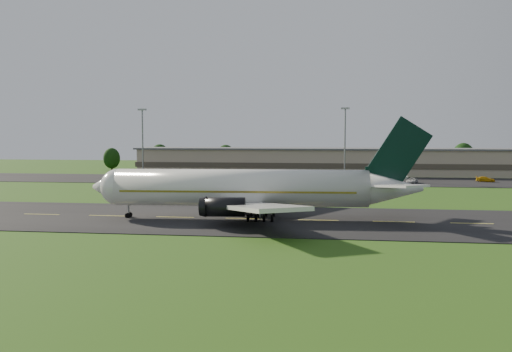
# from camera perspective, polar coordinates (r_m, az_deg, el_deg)

# --- Properties ---
(ground) EXTENTS (360.00, 360.00, 0.00)m
(ground) POSITION_cam_1_polar(r_m,az_deg,el_deg) (85.68, 6.23, -4.48)
(ground) COLOR #1C4310
(ground) RESTS_ON ground
(taxiway) EXTENTS (220.00, 30.00, 0.10)m
(taxiway) POSITION_cam_1_polar(r_m,az_deg,el_deg) (85.67, 6.24, -4.44)
(taxiway) COLOR black
(taxiway) RESTS_ON ground
(apron) EXTENTS (260.00, 30.00, 0.10)m
(apron) POSITION_cam_1_polar(r_m,az_deg,el_deg) (157.20, 7.06, -0.47)
(apron) COLOR black
(apron) RESTS_ON ground
(airliner) EXTENTS (51.30, 42.10, 15.57)m
(airliner) POSITION_cam_1_polar(r_m,az_deg,el_deg) (86.15, -0.90, -1.28)
(airliner) COLOR white
(airliner) RESTS_ON ground
(terminal) EXTENTS (145.00, 16.00, 8.40)m
(terminal) POSITION_cam_1_polar(r_m,az_deg,el_deg) (181.10, 9.22, 1.38)
(terminal) COLOR tan
(terminal) RESTS_ON ground
(light_mast_west) EXTENTS (2.40, 1.20, 20.35)m
(light_mast_west) POSITION_cam_1_polar(r_m,az_deg,el_deg) (174.41, -11.28, 4.12)
(light_mast_west) COLOR gray
(light_mast_west) RESTS_ON ground
(light_mast_centre) EXTENTS (2.40, 1.20, 20.35)m
(light_mast_centre) POSITION_cam_1_polar(r_m,az_deg,el_deg) (164.67, 8.89, 4.14)
(light_mast_centre) COLOR gray
(light_mast_centre) RESTS_ON ground
(tree_line) EXTENTS (198.76, 9.29, 9.97)m
(tree_line) POSITION_cam_1_polar(r_m,az_deg,el_deg) (192.34, 15.85, 1.70)
(tree_line) COLOR black
(tree_line) RESTS_ON ground
(service_vehicle_a) EXTENTS (2.44, 3.94, 1.25)m
(service_vehicle_a) POSITION_cam_1_polar(r_m,az_deg,el_deg) (159.69, -5.10, -0.14)
(service_vehicle_a) COLOR yellow
(service_vehicle_a) RESTS_ON apron
(service_vehicle_b) EXTENTS (3.80, 2.20, 1.19)m
(service_vehicle_b) POSITION_cam_1_polar(r_m,az_deg,el_deg) (163.39, -1.98, -0.04)
(service_vehicle_b) COLOR maroon
(service_vehicle_b) RESTS_ON apron
(service_vehicle_c) EXTENTS (3.69, 5.30, 1.35)m
(service_vehicle_c) POSITION_cam_1_polar(r_m,az_deg,el_deg) (153.49, 15.34, -0.44)
(service_vehicle_c) COLOR silver
(service_vehicle_c) RESTS_ON apron
(service_vehicle_d) EXTENTS (5.06, 2.65, 1.40)m
(service_vehicle_d) POSITION_cam_1_polar(r_m,az_deg,el_deg) (163.83, 21.96, -0.30)
(service_vehicle_d) COLOR #E4A60D
(service_vehicle_d) RESTS_ON apron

